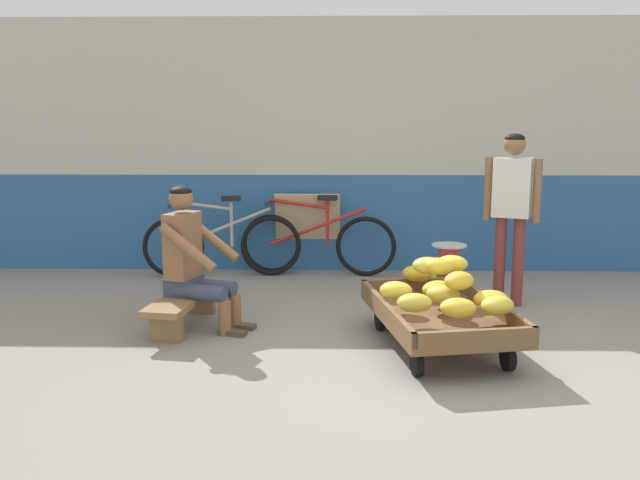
# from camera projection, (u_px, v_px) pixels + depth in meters

# --- Properties ---
(ground_plane) EXTENTS (80.00, 80.00, 0.00)m
(ground_plane) POSITION_uv_depth(u_px,v_px,m) (422.00, 375.00, 4.57)
(ground_plane) COLOR gray
(back_wall) EXTENTS (16.00, 0.30, 2.70)m
(back_wall) POSITION_uv_depth(u_px,v_px,m) (389.00, 147.00, 7.55)
(back_wall) COLOR #2D609E
(back_wall) RESTS_ON ground
(banana_cart) EXTENTS (1.09, 1.57, 0.36)m
(banana_cart) POSITION_uv_depth(u_px,v_px,m) (439.00, 317.00, 5.05)
(banana_cart) COLOR brown
(banana_cart) RESTS_ON ground
(banana_pile) EXTENTS (0.93, 1.23, 0.26)m
(banana_pile) POSITION_uv_depth(u_px,v_px,m) (443.00, 286.00, 5.03)
(banana_pile) COLOR gold
(banana_pile) RESTS_ON banana_cart
(low_bench) EXTENTS (0.46, 1.13, 0.27)m
(low_bench) POSITION_uv_depth(u_px,v_px,m) (185.00, 303.00, 5.58)
(low_bench) COLOR olive
(low_bench) RESTS_ON ground
(vendor_seated) EXTENTS (0.73, 0.59, 1.14)m
(vendor_seated) POSITION_uv_depth(u_px,v_px,m) (193.00, 258.00, 5.49)
(vendor_seated) COLOR brown
(vendor_seated) RESTS_ON ground
(plastic_crate) EXTENTS (0.36, 0.28, 0.30)m
(plastic_crate) POSITION_uv_depth(u_px,v_px,m) (448.00, 294.00, 6.03)
(plastic_crate) COLOR gold
(plastic_crate) RESTS_ON ground
(weighing_scale) EXTENTS (0.30, 0.30, 0.29)m
(weighing_scale) POSITION_uv_depth(u_px,v_px,m) (449.00, 260.00, 5.97)
(weighing_scale) COLOR #28282D
(weighing_scale) RESTS_ON plastic_crate
(bicycle_near_left) EXTENTS (1.66, 0.48, 0.86)m
(bicycle_near_left) POSITION_uv_depth(u_px,v_px,m) (222.00, 244.00, 7.30)
(bicycle_near_left) COLOR black
(bicycle_near_left) RESTS_ON ground
(bicycle_far_left) EXTENTS (1.65, 0.48, 0.86)m
(bicycle_far_left) POSITION_uv_depth(u_px,v_px,m) (318.00, 242.00, 7.39)
(bicycle_far_left) COLOR black
(bicycle_far_left) RESTS_ON ground
(sign_board) EXTENTS (0.70, 0.30, 0.86)m
(sign_board) POSITION_uv_depth(u_px,v_px,m) (308.00, 232.00, 7.57)
(sign_board) COLOR #C6B289
(sign_board) RESTS_ON ground
(customer_adult) EXTENTS (0.46, 0.31, 1.53)m
(customer_adult) POSITION_uv_depth(u_px,v_px,m) (512.00, 200.00, 6.11)
(customer_adult) COLOR brown
(customer_adult) RESTS_ON ground
(shopping_bag) EXTENTS (0.18, 0.12, 0.24)m
(shopping_bag) POSITION_uv_depth(u_px,v_px,m) (437.00, 310.00, 5.65)
(shopping_bag) COLOR silver
(shopping_bag) RESTS_ON ground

